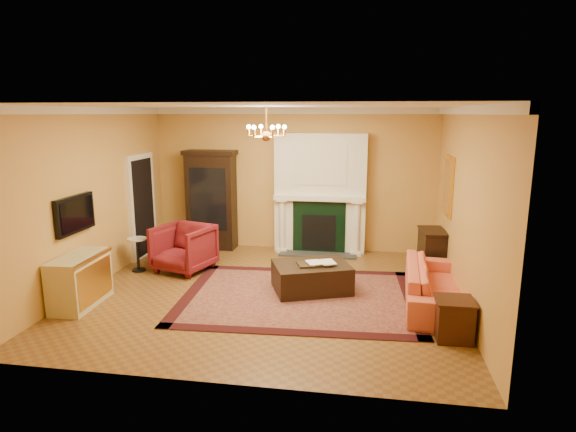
% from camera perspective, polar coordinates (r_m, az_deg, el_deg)
% --- Properties ---
extents(floor, '(6.00, 5.50, 0.02)m').
position_cam_1_polar(floor, '(8.03, -2.39, -9.14)').
color(floor, brown).
rests_on(floor, ground).
extents(ceiling, '(6.00, 5.50, 0.02)m').
position_cam_1_polar(ceiling, '(7.49, -2.60, 12.95)').
color(ceiling, white).
rests_on(ceiling, wall_back).
extents(wall_back, '(6.00, 0.02, 3.00)m').
position_cam_1_polar(wall_back, '(10.30, 0.61, 4.29)').
color(wall_back, '#CC9149').
rests_on(wall_back, floor).
extents(wall_front, '(6.00, 0.02, 3.00)m').
position_cam_1_polar(wall_front, '(5.01, -8.88, -4.21)').
color(wall_front, '#CC9149').
rests_on(wall_front, floor).
extents(wall_left, '(0.02, 5.50, 3.00)m').
position_cam_1_polar(wall_left, '(8.73, -22.24, 1.98)').
color(wall_left, '#CC9149').
rests_on(wall_left, floor).
extents(wall_right, '(0.02, 5.50, 3.00)m').
position_cam_1_polar(wall_right, '(7.61, 20.31, 0.76)').
color(wall_right, '#CC9149').
rests_on(wall_right, floor).
extents(fireplace, '(1.90, 0.70, 2.50)m').
position_cam_1_polar(fireplace, '(10.09, 3.82, 2.35)').
color(fireplace, silver).
rests_on(fireplace, wall_back).
extents(crown_molding, '(6.00, 5.50, 0.12)m').
position_cam_1_polar(crown_molding, '(8.43, -1.24, 12.38)').
color(crown_molding, silver).
rests_on(crown_molding, ceiling).
extents(doorway, '(0.08, 1.05, 2.10)m').
position_cam_1_polar(doorway, '(10.25, -16.89, 1.15)').
color(doorway, silver).
rests_on(doorway, wall_left).
extents(tv_panel, '(0.09, 0.95, 0.58)m').
position_cam_1_polar(tv_panel, '(8.22, -23.92, 0.20)').
color(tv_panel, black).
rests_on(tv_panel, wall_left).
extents(gilt_mirror, '(0.06, 0.76, 1.05)m').
position_cam_1_polar(gilt_mirror, '(8.94, 18.44, 3.45)').
color(gilt_mirror, gold).
rests_on(gilt_mirror, wall_right).
extents(chandelier, '(0.63, 0.55, 0.53)m').
position_cam_1_polar(chandelier, '(7.49, -2.57, 9.87)').
color(chandelier, '#BF8134').
rests_on(chandelier, ceiling).
extents(oriental_rug, '(3.87, 2.98, 0.01)m').
position_cam_1_polar(oriental_rug, '(7.84, 1.32, -9.52)').
color(oriental_rug, '#460F16').
rests_on(oriental_rug, floor).
extents(china_cabinet, '(1.02, 0.46, 2.04)m').
position_cam_1_polar(china_cabinet, '(10.52, -9.05, 1.65)').
color(china_cabinet, black).
rests_on(china_cabinet, floor).
extents(wingback_armchair, '(1.15, 1.11, 0.96)m').
position_cam_1_polar(wingback_armchair, '(9.17, -12.27, -3.47)').
color(wingback_armchair, maroon).
rests_on(wingback_armchair, floor).
extents(pedestal_table, '(0.35, 0.35, 0.63)m').
position_cam_1_polar(pedestal_table, '(9.39, -17.39, -4.09)').
color(pedestal_table, black).
rests_on(pedestal_table, floor).
extents(commode, '(0.54, 1.07, 0.79)m').
position_cam_1_polar(commode, '(8.05, -23.44, -7.04)').
color(commode, '#BFB38C').
rests_on(commode, floor).
extents(coral_sofa, '(0.78, 2.21, 0.85)m').
position_cam_1_polar(coral_sofa, '(7.74, 17.06, -7.09)').
color(coral_sofa, '#E35148').
rests_on(coral_sofa, floor).
extents(end_table, '(0.46, 0.46, 0.52)m').
position_cam_1_polar(end_table, '(6.75, 19.04, -11.59)').
color(end_table, '#35170E').
rests_on(end_table, floor).
extents(console_table, '(0.46, 0.73, 0.78)m').
position_cam_1_polar(console_table, '(9.26, 16.68, -4.13)').
color(console_table, black).
rests_on(console_table, floor).
extents(leather_ottoman, '(1.44, 1.25, 0.45)m').
position_cam_1_polar(leather_ottoman, '(8.03, 2.79, -7.23)').
color(leather_ottoman, black).
rests_on(leather_ottoman, oriental_rug).
extents(ottoman_tray, '(0.53, 0.46, 0.03)m').
position_cam_1_polar(ottoman_tray, '(7.90, 2.79, -5.73)').
color(ottoman_tray, black).
rests_on(ottoman_tray, leather_ottoman).
extents(book_a, '(0.21, 0.12, 0.29)m').
position_cam_1_polar(book_a, '(7.80, 2.36, -4.71)').
color(book_a, gray).
rests_on(book_a, ottoman_tray).
extents(book_b, '(0.22, 0.11, 0.31)m').
position_cam_1_polar(book_b, '(7.85, 3.94, -4.55)').
color(book_b, gray).
rests_on(book_b, ottoman_tray).
extents(topiary_left, '(0.16, 0.16, 0.43)m').
position_cam_1_polar(topiary_left, '(10.07, 0.69, 3.92)').
color(topiary_left, gray).
rests_on(topiary_left, fireplace).
extents(topiary_right, '(0.16, 0.16, 0.42)m').
position_cam_1_polar(topiary_right, '(9.97, 7.54, 3.71)').
color(topiary_right, gray).
rests_on(topiary_right, fireplace).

